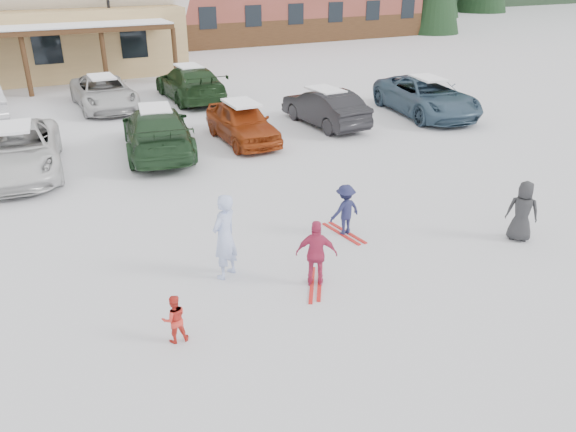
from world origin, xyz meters
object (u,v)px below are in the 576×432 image
parked_car_5 (325,107)px  parked_car_6 (426,96)px  child_navy (345,210)px  parked_car_10 (104,92)px  toddler_red (174,319)px  parked_car_4 (242,122)px  adult_skier (225,237)px  parked_car_2 (17,150)px  parked_car_3 (157,131)px  parked_car_11 (190,83)px  child_magenta (317,254)px  lamp_post (110,15)px  bystander_dark (522,211)px

parked_car_5 → parked_car_6: 4.68m
child_navy → parked_car_10: parked_car_10 is taller
parked_car_5 → toddler_red: bearing=46.2°
parked_car_4 → adult_skier: bearing=-113.6°
parked_car_2 → parked_car_5: size_ratio=1.23×
toddler_red → parked_car_3: size_ratio=0.17×
toddler_red → parked_car_10: parked_car_10 is taller
parked_car_10 → parked_car_11: size_ratio=0.93×
child_magenta → parked_car_2: size_ratio=0.27×
child_magenta → parked_car_11: size_ratio=0.26×
parked_car_6 → child_magenta: bearing=-129.3°
parked_car_2 → parked_car_6: 15.81m
adult_skier → parked_car_10: adult_skier is taller
parked_car_11 → parked_car_6: bearing=139.0°
toddler_red → adult_skier: bearing=-129.0°
lamp_post → adult_skier: size_ratio=3.11×
parked_car_2 → adult_skier: bearing=-62.7°
bystander_dark → parked_car_10: size_ratio=0.29×
child_navy → parked_car_2: 10.50m
toddler_red → parked_car_4: (5.52, 10.33, 0.26)m
child_navy → bystander_dark: bearing=142.2°
child_navy → child_magenta: child_magenta is taller
lamp_post → parked_car_5: lamp_post is taller
lamp_post → parked_car_3: lamp_post is taller
parked_car_11 → lamp_post: bearing=-76.2°
toddler_red → bystander_dark: bearing=-174.6°
parked_car_2 → parked_car_5: (11.15, 0.55, -0.03)m
bystander_dark → parked_car_2: (-10.26, 10.16, 0.01)m
parked_car_4 → parked_car_5: size_ratio=0.96×
parked_car_2 → parked_car_5: bearing=8.3°
lamp_post → parked_car_10: lamp_post is taller
adult_skier → lamp_post: bearing=-128.1°
parked_car_3 → parked_car_4: parked_car_3 is taller
bystander_dark → adult_skier: bearing=33.7°
toddler_red → parked_car_5: bearing=-126.1°
child_navy → parked_car_10: bearing=-86.5°
lamp_post → adult_skier: 23.76m
parked_car_6 → parked_car_2: bearing=-171.3°
parked_car_4 → parked_car_6: 8.40m
toddler_red → parked_car_6: 17.37m
child_navy → parked_car_5: parked_car_5 is taller
toddler_red → parked_car_6: (13.92, 10.39, 0.32)m
child_navy → parked_car_2: bearing=-57.2°
toddler_red → parked_car_6: bearing=-138.9°
parked_car_3 → parked_car_4: 3.07m
lamp_post → parked_car_2: (-5.85, -14.89, -2.51)m
parked_car_4 → lamp_post: bearing=96.9°
child_magenta → parked_car_11: bearing=-67.8°
toddler_red → bystander_dark: (8.37, 0.15, 0.28)m
parked_car_3 → parked_car_10: size_ratio=1.07×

